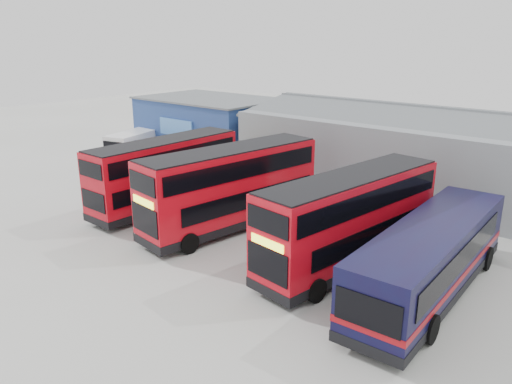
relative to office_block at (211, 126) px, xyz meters
name	(u,v)px	position (x,y,z in m)	size (l,w,h in m)	color
ground_plane	(154,261)	(14.00, -17.99, -2.58)	(120.00, 120.00, 0.00)	#A9A9A4
office_block	(211,126)	(0.00, 0.00, 0.00)	(12.30, 8.32, 5.12)	navy
maintenance_shed	(467,159)	(22.00, 2.01, 0.02)	(30.50, 12.00, 5.89)	gray
double_decker_left	(166,174)	(8.42, -12.39, -0.41)	(2.67, 10.36, 4.37)	red
double_decker_centre	(231,189)	(13.93, -12.37, -0.28)	(4.10, 11.15, 4.62)	red
double_decker_right	(350,222)	(21.44, -12.42, -0.35)	(3.89, 10.80, 4.47)	red
single_decker_blue	(430,261)	(25.44, -12.73, -1.00)	(3.18, 11.84, 3.18)	black
panel_van	(135,144)	(-3.59, -5.80, -1.21)	(3.64, 5.97, 2.45)	white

